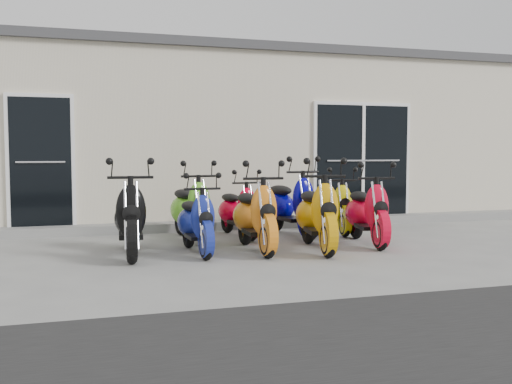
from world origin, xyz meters
TOP-DOWN VIEW (x-y plane):
  - ground at (0.00, 0.00)m, footprint 80.00×80.00m
  - building at (0.00, 5.20)m, footprint 14.00×6.00m
  - roof_cap at (0.00, 5.20)m, footprint 14.20×6.20m
  - front_step at (0.00, 2.02)m, footprint 14.00×0.40m
  - door_left at (-3.20, 2.17)m, footprint 1.07×0.08m
  - door_right at (2.60, 2.17)m, footprint 2.02×0.08m
  - scooter_front_black at (-1.95, -0.17)m, footprint 0.72×1.79m
  - scooter_front_blue at (-1.09, -0.27)m, footprint 0.63×1.53m
  - scooter_front_orange_a at (-0.28, -0.30)m, footprint 0.63×1.71m
  - scooter_front_orange_b at (0.56, -0.48)m, footprint 0.89×1.83m
  - scooter_front_red at (1.47, -0.20)m, footprint 0.85×1.74m
  - scooter_back_green at (-0.95, 0.96)m, footprint 0.83×1.75m
  - scooter_back_red at (-0.17, 1.06)m, footprint 0.75×1.55m
  - scooter_back_blue at (0.68, 0.92)m, footprint 0.87×1.84m
  - scooter_back_yellow at (1.54, 1.04)m, footprint 0.78×1.59m

SIDE VIEW (x-z plane):
  - ground at x=0.00m, z-range 0.00..0.00m
  - front_step at x=0.00m, z-range 0.00..0.15m
  - scooter_back_red at x=-0.17m, z-range 0.00..1.10m
  - scooter_front_blue at x=-1.09m, z-range 0.00..1.11m
  - scooter_back_yellow at x=1.54m, z-range 0.00..1.12m
  - scooter_front_red at x=1.47m, z-range 0.00..1.23m
  - scooter_back_green at x=-0.95m, z-range 0.00..1.24m
  - scooter_front_orange_a at x=-0.28m, z-range 0.00..1.26m
  - scooter_front_orange_b at x=0.56m, z-range 0.00..1.29m
  - scooter_front_black at x=-1.95m, z-range 0.00..1.30m
  - scooter_back_blue at x=0.68m, z-range 0.00..1.30m
  - door_left at x=-3.20m, z-range 0.15..2.37m
  - door_right at x=2.60m, z-range 0.15..2.37m
  - building at x=0.00m, z-range 0.00..3.20m
  - roof_cap at x=0.00m, z-range 3.20..3.36m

